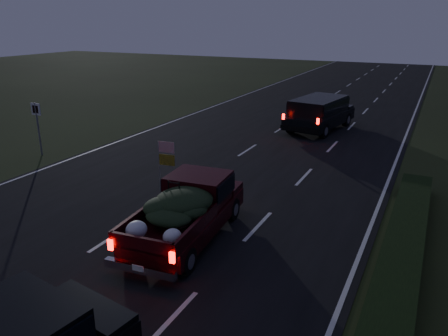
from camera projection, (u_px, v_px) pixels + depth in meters
The scene contains 6 objects.
ground at pixel (114, 236), 12.98m from camera, with size 120.00×120.00×0.00m, color black.
road_asphalt at pixel (114, 236), 12.98m from camera, with size 14.00×120.00×0.02m, color black.
hedge_row at pixel (405, 240), 12.16m from camera, with size 1.00×10.00×0.60m, color black.
route_sign at pixel (37, 121), 20.25m from camera, with size 0.55×0.08×2.50m.
pickup_truck at pixel (187, 207), 12.63m from camera, with size 2.31×5.04×2.56m.
lead_suv at pixel (319, 110), 25.05m from camera, with size 3.01×5.62×1.54m.
Camera 1 is at (8.08, -8.98, 6.13)m, focal length 35.00 mm.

